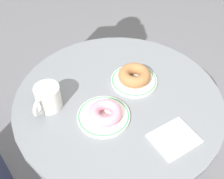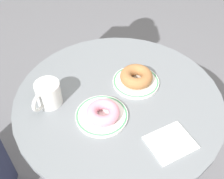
{
  "view_description": "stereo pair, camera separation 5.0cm",
  "coord_description": "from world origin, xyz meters",
  "px_view_note": "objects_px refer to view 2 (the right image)",
  "views": [
    {
      "loc": [
        -0.44,
        -0.48,
        1.43
      ],
      "look_at": [
        -0.02,
        0.01,
        0.79
      ],
      "focal_mm": 43.93,
      "sensor_mm": 36.0,
      "label": 1
    },
    {
      "loc": [
        -0.4,
        -0.51,
        1.43
      ],
      "look_at": [
        -0.02,
        0.01,
        0.79
      ],
      "focal_mm": 43.93,
      "sensor_mm": 36.0,
      "label": 2
    }
  ],
  "objects_px": {
    "plate_left": "(102,115)",
    "paper_napkin": "(171,143)",
    "plate_right": "(136,82)",
    "donut_cinnamon": "(136,76)",
    "donut_pink_frosted": "(103,112)",
    "coffee_mug": "(48,94)",
    "cafe_table": "(118,140)"
  },
  "relations": [
    {
      "from": "plate_right",
      "to": "donut_cinnamon",
      "type": "relative_size",
      "value": 1.44
    },
    {
      "from": "donut_cinnamon",
      "to": "plate_right",
      "type": "bearing_deg",
      "value": 180.0
    },
    {
      "from": "plate_right",
      "to": "coffee_mug",
      "type": "relative_size",
      "value": 1.46
    },
    {
      "from": "plate_left",
      "to": "paper_napkin",
      "type": "height_order",
      "value": "plate_left"
    },
    {
      "from": "cafe_table",
      "to": "paper_napkin",
      "type": "bearing_deg",
      "value": -87.02
    },
    {
      "from": "donut_pink_frosted",
      "to": "cafe_table",
      "type": "bearing_deg",
      "value": 24.32
    },
    {
      "from": "donut_pink_frosted",
      "to": "donut_cinnamon",
      "type": "height_order",
      "value": "donut_cinnamon"
    },
    {
      "from": "donut_cinnamon",
      "to": "coffee_mug",
      "type": "height_order",
      "value": "coffee_mug"
    },
    {
      "from": "plate_left",
      "to": "donut_pink_frosted",
      "type": "distance_m",
      "value": 0.02
    },
    {
      "from": "donut_pink_frosted",
      "to": "donut_cinnamon",
      "type": "xyz_separation_m",
      "value": [
        0.19,
        0.06,
        0.0
      ]
    },
    {
      "from": "plate_right",
      "to": "donut_cinnamon",
      "type": "distance_m",
      "value": 0.03
    },
    {
      "from": "donut_pink_frosted",
      "to": "paper_napkin",
      "type": "bearing_deg",
      "value": -61.39
    },
    {
      "from": "donut_pink_frosted",
      "to": "coffee_mug",
      "type": "bearing_deg",
      "value": 124.04
    },
    {
      "from": "donut_cinnamon",
      "to": "coffee_mug",
      "type": "relative_size",
      "value": 1.01
    },
    {
      "from": "donut_cinnamon",
      "to": "plate_left",
      "type": "bearing_deg",
      "value": -163.63
    },
    {
      "from": "paper_napkin",
      "to": "plate_left",
      "type": "bearing_deg",
      "value": 117.71
    },
    {
      "from": "cafe_table",
      "to": "plate_right",
      "type": "bearing_deg",
      "value": 12.71
    },
    {
      "from": "cafe_table",
      "to": "donut_cinnamon",
      "type": "distance_m",
      "value": 0.3
    },
    {
      "from": "plate_left",
      "to": "cafe_table",
      "type": "bearing_deg",
      "value": 19.9
    },
    {
      "from": "donut_cinnamon",
      "to": "cafe_table",
      "type": "bearing_deg",
      "value": -167.29
    },
    {
      "from": "donut_cinnamon",
      "to": "paper_napkin",
      "type": "bearing_deg",
      "value": -107.58
    },
    {
      "from": "paper_napkin",
      "to": "cafe_table",
      "type": "bearing_deg",
      "value": 92.98
    },
    {
      "from": "cafe_table",
      "to": "paper_napkin",
      "type": "distance_m",
      "value": 0.35
    },
    {
      "from": "coffee_mug",
      "to": "donut_cinnamon",
      "type": "bearing_deg",
      "value": -17.98
    },
    {
      "from": "plate_left",
      "to": "paper_napkin",
      "type": "distance_m",
      "value": 0.23
    },
    {
      "from": "plate_left",
      "to": "plate_right",
      "type": "bearing_deg",
      "value": 16.37
    },
    {
      "from": "donut_cinnamon",
      "to": "paper_napkin",
      "type": "relative_size",
      "value": 0.89
    },
    {
      "from": "plate_right",
      "to": "paper_napkin",
      "type": "distance_m",
      "value": 0.27
    },
    {
      "from": "plate_right",
      "to": "paper_napkin",
      "type": "bearing_deg",
      "value": -107.58
    },
    {
      "from": "plate_right",
      "to": "coffee_mug",
      "type": "xyz_separation_m",
      "value": [
        -0.3,
        0.1,
        0.04
      ]
    },
    {
      "from": "donut_cinnamon",
      "to": "coffee_mug",
      "type": "xyz_separation_m",
      "value": [
        -0.3,
        0.1,
        0.01
      ]
    },
    {
      "from": "cafe_table",
      "to": "plate_left",
      "type": "relative_size",
      "value": 4.31
    }
  ]
}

